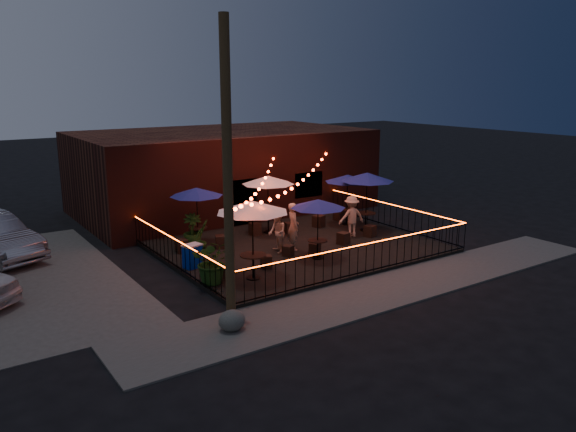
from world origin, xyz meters
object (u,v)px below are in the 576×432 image
object	(u,v)px
utility_pole	(228,177)
boulder	(232,320)
cafe_table_0	(252,208)
cafe_table_4	(367,178)
cooler	(192,256)
cafe_table_2	(318,205)
cafe_table_1	(196,193)
cafe_table_3	(268,181)
cafe_table_5	(348,179)

from	to	relation	value
utility_pole	boulder	xyz separation A→B (m)	(-0.28, -0.56, -3.68)
cafe_table_0	cafe_table_4	world-z (taller)	cafe_table_0
cooler	boulder	distance (m)	5.12
utility_pole	cooler	bearing A→B (deg)	78.47
cafe_table_0	cafe_table_2	xyz separation A→B (m)	(3.02, 0.55, -0.37)
cafe_table_0	cooler	size ratio (longest dim) A/B	3.23
cafe_table_2	cafe_table_1	bearing A→B (deg)	124.64
cafe_table_3	boulder	xyz separation A→B (m)	(-5.82, -7.45, -2.05)
cafe_table_5	boulder	distance (m)	11.75
cafe_table_0	cafe_table_5	world-z (taller)	cafe_table_0
cafe_table_3	boulder	size ratio (longest dim) A/B	3.07
cafe_table_0	boulder	distance (m)	4.30
cafe_table_0	cooler	distance (m)	3.09
cafe_table_1	boulder	distance (m)	8.12
cafe_table_2	cooler	world-z (taller)	cafe_table_2
boulder	cafe_table_5	bearing A→B (deg)	35.16
cooler	cafe_table_3	bearing A→B (deg)	14.64
cafe_table_0	cafe_table_3	world-z (taller)	cafe_table_0
cafe_table_0	cafe_table_5	size ratio (longest dim) A/B	1.17
cafe_table_1	boulder	size ratio (longest dim) A/B	3.21
cafe_table_3	cafe_table_5	world-z (taller)	cafe_table_3
cafe_table_2	cafe_table_3	size ratio (longest dim) A/B	0.98
cafe_table_5	boulder	bearing A→B (deg)	-144.84
utility_pole	cafe_table_1	distance (m)	7.48
utility_pole	cafe_table_0	xyz separation A→B (m)	(2.07, 2.30, -1.50)
cafe_table_3	cafe_table_1	bearing A→B (deg)	179.79
cooler	boulder	xyz separation A→B (m)	(-1.18, -4.98, -0.25)
utility_pole	cafe_table_0	world-z (taller)	utility_pole
cafe_table_4	cafe_table_5	distance (m)	1.32
cafe_table_1	cafe_table_3	size ratio (longest dim) A/B	1.04
utility_pole	cooler	world-z (taller)	utility_pole
cafe_table_4	boulder	xyz separation A→B (m)	(-9.45, -5.38, -2.13)
cafe_table_2	cafe_table_0	bearing A→B (deg)	-169.70
cafe_table_1	cafe_table_4	xyz separation A→B (m)	(6.88, -2.08, 0.22)
cafe_table_1	cafe_table_0	bearing A→B (deg)	-92.74
cafe_table_3	cafe_table_5	distance (m)	3.75
cafe_table_5	cafe_table_3	bearing A→B (deg)	168.14
cafe_table_4	cafe_table_5	size ratio (longest dim) A/B	1.16
cafe_table_2	cafe_table_4	size ratio (longest dim) A/B	0.92
cafe_table_1	cooler	bearing A→B (deg)	-119.12
cafe_table_5	utility_pole	bearing A→B (deg)	-146.38
cafe_table_0	cafe_table_1	distance (m)	4.62
cafe_table_4	cafe_table_5	xyz separation A→B (m)	(0.03, 1.30, -0.24)
cafe_table_2	cooler	bearing A→B (deg)	159.49
cafe_table_1	boulder	world-z (taller)	cafe_table_1
utility_pole	cafe_table_4	size ratio (longest dim) A/B	3.03
utility_pole	cafe_table_4	world-z (taller)	utility_pole
cafe_table_0	boulder	world-z (taller)	cafe_table_0
cafe_table_3	cooler	world-z (taller)	cafe_table_3
cafe_table_3	cafe_table_4	bearing A→B (deg)	-29.63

